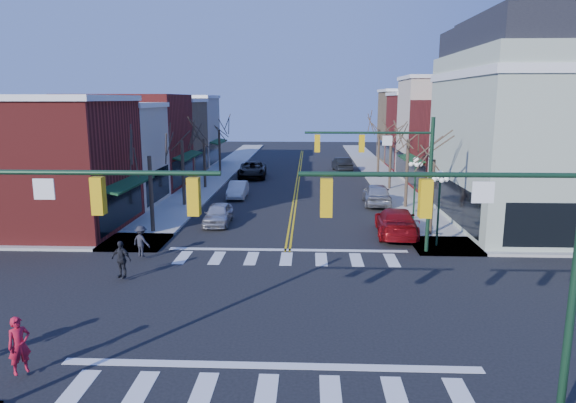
# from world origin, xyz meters

# --- Properties ---
(ground) EXTENTS (160.00, 160.00, 0.00)m
(ground) POSITION_xyz_m (0.00, 0.00, 0.00)
(ground) COLOR black
(ground) RESTS_ON ground
(sidewalk_left) EXTENTS (3.50, 70.00, 0.15)m
(sidewalk_left) POSITION_xyz_m (-8.75, 20.00, 0.07)
(sidewalk_left) COLOR #9E9B93
(sidewalk_left) RESTS_ON ground
(sidewalk_right) EXTENTS (3.50, 70.00, 0.15)m
(sidewalk_right) POSITION_xyz_m (8.75, 20.00, 0.07)
(sidewalk_right) COLOR #9E9B93
(sidewalk_right) RESTS_ON ground
(bldg_left_brick_a) EXTENTS (10.00, 8.50, 8.00)m
(bldg_left_brick_a) POSITION_xyz_m (-15.50, 11.75, 4.00)
(bldg_left_brick_a) COLOR maroon
(bldg_left_brick_a) RESTS_ON ground
(bldg_left_stucco_a) EXTENTS (10.00, 7.00, 7.50)m
(bldg_left_stucco_a) POSITION_xyz_m (-15.50, 19.50, 3.75)
(bldg_left_stucco_a) COLOR #BCAF9B
(bldg_left_stucco_a) RESTS_ON ground
(bldg_left_brick_b) EXTENTS (10.00, 9.00, 8.50)m
(bldg_left_brick_b) POSITION_xyz_m (-15.50, 27.50, 4.25)
(bldg_left_brick_b) COLOR maroon
(bldg_left_brick_b) RESTS_ON ground
(bldg_left_tan) EXTENTS (10.00, 7.50, 7.80)m
(bldg_left_tan) POSITION_xyz_m (-15.50, 35.75, 3.90)
(bldg_left_tan) COLOR olive
(bldg_left_tan) RESTS_ON ground
(bldg_left_stucco_b) EXTENTS (10.00, 8.00, 8.20)m
(bldg_left_stucco_b) POSITION_xyz_m (-15.50, 43.50, 4.10)
(bldg_left_stucco_b) COLOR #BCAF9B
(bldg_left_stucco_b) RESTS_ON ground
(bldg_right_brick_a) EXTENTS (10.00, 8.50, 8.00)m
(bldg_right_brick_a) POSITION_xyz_m (15.50, 25.75, 4.00)
(bldg_right_brick_a) COLOR maroon
(bldg_right_brick_a) RESTS_ON ground
(bldg_right_stucco) EXTENTS (10.00, 7.00, 10.00)m
(bldg_right_stucco) POSITION_xyz_m (15.50, 33.50, 5.00)
(bldg_right_stucco) COLOR #BCAF9B
(bldg_right_stucco) RESTS_ON ground
(bldg_right_brick_b) EXTENTS (10.00, 8.00, 8.50)m
(bldg_right_brick_b) POSITION_xyz_m (15.50, 41.00, 4.25)
(bldg_right_brick_b) COLOR maroon
(bldg_right_brick_b) RESTS_ON ground
(bldg_right_tan) EXTENTS (10.00, 8.00, 9.00)m
(bldg_right_tan) POSITION_xyz_m (15.50, 49.00, 4.50)
(bldg_right_tan) COLOR olive
(bldg_right_tan) RESTS_ON ground
(victorian_corner) EXTENTS (12.25, 14.25, 13.30)m
(victorian_corner) POSITION_xyz_m (16.50, 14.50, 6.66)
(victorian_corner) COLOR #A5B29A
(victorian_corner) RESTS_ON ground
(traffic_mast_near_left) EXTENTS (6.60, 0.28, 7.20)m
(traffic_mast_near_left) POSITION_xyz_m (-5.55, -7.40, 4.71)
(traffic_mast_near_left) COLOR #14331E
(traffic_mast_near_left) RESTS_ON ground
(traffic_mast_near_right) EXTENTS (6.60, 0.28, 7.20)m
(traffic_mast_near_right) POSITION_xyz_m (5.55, -7.40, 4.71)
(traffic_mast_near_right) COLOR #14331E
(traffic_mast_near_right) RESTS_ON ground
(traffic_mast_far_right) EXTENTS (6.60, 0.28, 7.20)m
(traffic_mast_far_right) POSITION_xyz_m (5.55, 7.40, 4.71)
(traffic_mast_far_right) COLOR #14331E
(traffic_mast_far_right) RESTS_ON ground
(lamppost_corner) EXTENTS (0.36, 0.36, 4.33)m
(lamppost_corner) POSITION_xyz_m (8.20, 8.50, 2.96)
(lamppost_corner) COLOR #14331E
(lamppost_corner) RESTS_ON ground
(lamppost_midblock) EXTENTS (0.36, 0.36, 4.33)m
(lamppost_midblock) POSITION_xyz_m (8.20, 15.00, 2.96)
(lamppost_midblock) COLOR #14331E
(lamppost_midblock) RESTS_ON ground
(tree_left_a) EXTENTS (0.24, 0.24, 4.76)m
(tree_left_a) POSITION_xyz_m (-8.40, 11.00, 2.38)
(tree_left_a) COLOR #382B21
(tree_left_a) RESTS_ON ground
(tree_left_b) EXTENTS (0.24, 0.24, 5.04)m
(tree_left_b) POSITION_xyz_m (-8.40, 19.00, 2.52)
(tree_left_b) COLOR #382B21
(tree_left_b) RESTS_ON ground
(tree_left_c) EXTENTS (0.24, 0.24, 4.55)m
(tree_left_c) POSITION_xyz_m (-8.40, 27.00, 2.27)
(tree_left_c) COLOR #382B21
(tree_left_c) RESTS_ON ground
(tree_left_d) EXTENTS (0.24, 0.24, 4.90)m
(tree_left_d) POSITION_xyz_m (-8.40, 35.00, 2.45)
(tree_left_d) COLOR #382B21
(tree_left_d) RESTS_ON ground
(tree_right_a) EXTENTS (0.24, 0.24, 4.62)m
(tree_right_a) POSITION_xyz_m (8.40, 11.00, 2.31)
(tree_right_a) COLOR #382B21
(tree_right_a) RESTS_ON ground
(tree_right_b) EXTENTS (0.24, 0.24, 5.18)m
(tree_right_b) POSITION_xyz_m (8.40, 19.00, 2.59)
(tree_right_b) COLOR #382B21
(tree_right_b) RESTS_ON ground
(tree_right_c) EXTENTS (0.24, 0.24, 4.83)m
(tree_right_c) POSITION_xyz_m (8.40, 27.00, 2.42)
(tree_right_c) COLOR #382B21
(tree_right_c) RESTS_ON ground
(tree_right_d) EXTENTS (0.24, 0.24, 4.97)m
(tree_right_d) POSITION_xyz_m (8.40, 35.00, 2.48)
(tree_right_d) COLOR #382B21
(tree_right_d) RESTS_ON ground
(car_left_near) EXTENTS (1.69, 4.09, 1.39)m
(car_left_near) POSITION_xyz_m (-4.80, 13.46, 0.69)
(car_left_near) COLOR #B0AFB4
(car_left_near) RESTS_ON ground
(car_left_mid) EXTENTS (1.44, 4.08, 1.34)m
(car_left_mid) POSITION_xyz_m (-4.80, 22.74, 0.67)
(car_left_mid) COLOR silver
(car_left_mid) RESTS_ON ground
(car_left_far) EXTENTS (3.11, 6.18, 1.68)m
(car_left_far) POSITION_xyz_m (-4.80, 33.81, 0.84)
(car_left_far) COLOR black
(car_left_far) RESTS_ON ground
(car_right_near) EXTENTS (2.73, 5.87, 1.66)m
(car_right_near) POSITION_xyz_m (6.40, 11.15, 0.83)
(car_right_near) COLOR maroon
(car_right_near) RESTS_ON ground
(car_right_mid) EXTENTS (2.21, 5.07, 1.70)m
(car_right_mid) POSITION_xyz_m (6.40, 20.25, 0.85)
(car_right_mid) COLOR #A2A2A6
(car_right_mid) RESTS_ON ground
(car_right_far) EXTENTS (2.24, 4.96, 1.58)m
(car_right_far) POSITION_xyz_m (4.85, 39.04, 0.79)
(car_right_far) COLOR black
(car_right_far) RESTS_ON ground
(pedestrian_red_a) EXTENTS (0.74, 0.75, 1.74)m
(pedestrian_red_a) POSITION_xyz_m (-7.30, -5.56, 1.02)
(pedestrian_red_a) COLOR #AE1229
(pedestrian_red_a) RESTS_ON sidewalk_left
(pedestrian_dark_a) EXTENTS (1.08, 0.70, 1.71)m
(pedestrian_dark_a) POSITION_xyz_m (-7.30, 2.70, 1.00)
(pedestrian_dark_a) COLOR black
(pedestrian_dark_a) RESTS_ON sidewalk_left
(pedestrian_dark_b) EXTENTS (1.21, 1.01, 1.63)m
(pedestrian_dark_b) POSITION_xyz_m (-7.40, 5.84, 0.96)
(pedestrian_dark_b) COLOR #202129
(pedestrian_dark_b) RESTS_ON sidewalk_left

